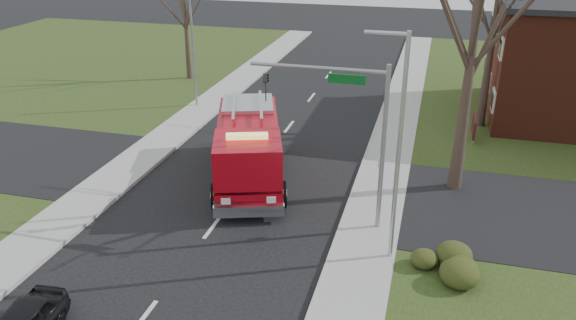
# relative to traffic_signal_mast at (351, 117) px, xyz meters

# --- Properties ---
(ground) EXTENTS (120.00, 120.00, 0.00)m
(ground) POSITION_rel_traffic_signal_mast_xyz_m (-5.21, -1.50, -4.71)
(ground) COLOR black
(ground) RESTS_ON ground
(sidewalk_right) EXTENTS (2.40, 80.00, 0.15)m
(sidewalk_right) POSITION_rel_traffic_signal_mast_xyz_m (0.99, -1.50, -4.63)
(sidewalk_right) COLOR #9A9A95
(sidewalk_right) RESTS_ON ground
(sidewalk_left) EXTENTS (2.40, 80.00, 0.15)m
(sidewalk_left) POSITION_rel_traffic_signal_mast_xyz_m (-11.41, -1.50, -4.63)
(sidewalk_left) COLOR #9A9A95
(sidewalk_left) RESTS_ON ground
(health_center_sign) EXTENTS (0.12, 2.00, 1.40)m
(health_center_sign) POSITION_rel_traffic_signal_mast_xyz_m (5.29, 11.00, -3.83)
(health_center_sign) COLOR #451014
(health_center_sign) RESTS_ON ground
(hedge_corner) EXTENTS (2.80, 2.00, 0.90)m
(hedge_corner) POSITION_rel_traffic_signal_mast_xyz_m (3.79, -2.50, -4.13)
(hedge_corner) COLOR #333E16
(hedge_corner) RESTS_ON lawn_right
(bare_tree_near) EXTENTS (6.00, 6.00, 12.00)m
(bare_tree_near) POSITION_rel_traffic_signal_mast_xyz_m (4.29, 4.50, 2.71)
(bare_tree_near) COLOR #3A2A22
(bare_tree_near) RESTS_ON ground
(bare_tree_far) EXTENTS (5.25, 5.25, 10.50)m
(bare_tree_far) POSITION_rel_traffic_signal_mast_xyz_m (5.79, 13.50, 1.78)
(bare_tree_far) COLOR #3A2A22
(bare_tree_far) RESTS_ON ground
(bare_tree_left) EXTENTS (4.50, 4.50, 9.00)m
(bare_tree_left) POSITION_rel_traffic_signal_mast_xyz_m (-15.21, 18.50, 0.86)
(bare_tree_left) COLOR #3A2A22
(bare_tree_left) RESTS_ON ground
(traffic_signal_mast) EXTENTS (5.29, 0.18, 6.80)m
(traffic_signal_mast) POSITION_rel_traffic_signal_mast_xyz_m (0.00, 0.00, 0.00)
(traffic_signal_mast) COLOR gray
(traffic_signal_mast) RESTS_ON ground
(streetlight_pole) EXTENTS (1.48, 0.16, 8.40)m
(streetlight_pole) POSITION_rel_traffic_signal_mast_xyz_m (1.93, -2.00, -0.16)
(streetlight_pole) COLOR #B7BABF
(streetlight_pole) RESTS_ON ground
(utility_pole_far) EXTENTS (0.14, 0.14, 7.00)m
(utility_pole_far) POSITION_rel_traffic_signal_mast_xyz_m (-12.01, 12.50, -1.21)
(utility_pole_far) COLOR gray
(utility_pole_far) RESTS_ON ground
(fire_engine) EXTENTS (5.45, 8.91, 3.40)m
(fire_engine) POSITION_rel_traffic_signal_mast_xyz_m (-5.18, 2.99, -3.17)
(fire_engine) COLOR #AF0814
(fire_engine) RESTS_ON ground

